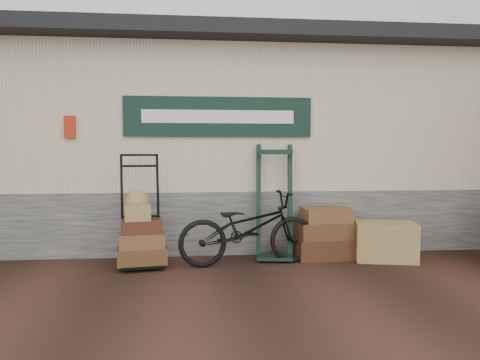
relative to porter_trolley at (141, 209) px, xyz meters
name	(u,v)px	position (x,y,z in m)	size (l,w,h in m)	color
ground	(248,273)	(1.33, -0.50, -0.73)	(80.00, 80.00, 0.00)	black
station_building	(229,143)	(1.33, 2.23, 0.88)	(14.40, 4.10, 3.20)	#4C4C47
porter_trolley	(141,209)	(0.00, 0.00, 0.00)	(0.73, 0.55, 1.47)	black
green_barrow	(274,202)	(1.78, 0.23, 0.05)	(0.56, 0.48, 1.56)	black
suitcase_stack	(324,233)	(2.46, 0.17, -0.38)	(0.80, 0.50, 0.71)	#3E2113
wicker_hamper	(385,241)	(3.25, -0.04, -0.48)	(0.79, 0.51, 0.51)	olive
bicycle	(248,224)	(1.38, -0.10, -0.21)	(1.82, 0.63, 1.06)	black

